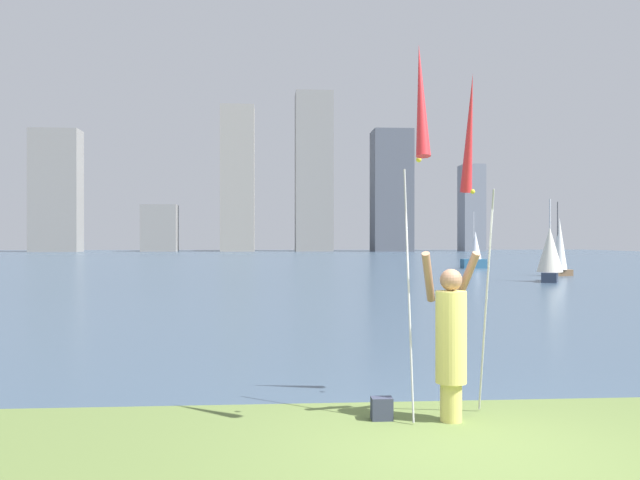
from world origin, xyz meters
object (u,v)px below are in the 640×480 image
(sailboat_4, at_px, (475,253))
(bag, at_px, (382,409))
(person, at_px, (451,338))
(kite_flag_right, at_px, (470,140))
(sailboat_1, at_px, (559,248))
(sailboat_5, at_px, (550,255))
(kite_flag_left, at_px, (420,110))

(sailboat_4, bearing_deg, bag, -108.79)
(person, relative_size, bag, 7.56)
(kite_flag_right, distance_m, sailboat_1, 31.98)
(kite_flag_right, xyz_separation_m, sailboat_5, (11.30, 23.74, -2.11))
(sailboat_1, xyz_separation_m, sailboat_5, (-2.69, -4.97, -0.28))
(person, relative_size, kite_flag_right, 0.47)
(kite_flag_right, relative_size, bag, 16.10)
(bag, height_order, sailboat_1, sailboat_1)
(bag, bearing_deg, person, -8.07)
(sailboat_1, bearing_deg, sailboat_4, 100.43)
(kite_flag_right, xyz_separation_m, sailboat_4, (12.14, 38.74, -2.31))
(sailboat_1, height_order, sailboat_5, sailboat_1)
(bag, bearing_deg, sailboat_1, 62.57)
(sailboat_1, bearing_deg, sailboat_5, -118.41)
(sailboat_5, bearing_deg, sailboat_4, 86.79)
(kite_flag_left, height_order, sailboat_4, kite_flag_left)
(kite_flag_right, relative_size, sailboat_4, 1.04)
(person, xyz_separation_m, bag, (-0.80, 0.11, -0.85))
(sailboat_5, bearing_deg, bag, -117.23)
(bag, relative_size, sailboat_5, 0.06)
(kite_flag_right, xyz_separation_m, sailboat_1, (13.98, 28.71, -1.83))
(kite_flag_right, xyz_separation_m, bag, (-1.28, -0.69, -3.31))
(person, distance_m, sailboat_1, 32.87)
(bag, height_order, sailboat_5, sailboat_5)
(kite_flag_left, relative_size, kite_flag_right, 1.01)
(kite_flag_right, distance_m, bag, 3.61)
(person, distance_m, bag, 1.18)
(bag, bearing_deg, sailboat_4, 71.21)
(person, relative_size, sailboat_4, 0.49)
(kite_flag_left, bearing_deg, sailboat_4, 71.89)
(bag, bearing_deg, sailboat_5, 62.77)
(kite_flag_left, bearing_deg, sailboat_1, 63.53)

